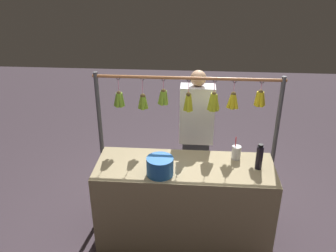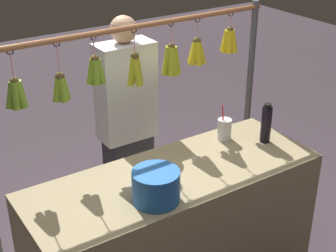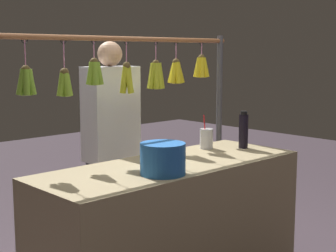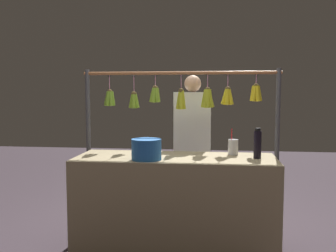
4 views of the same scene
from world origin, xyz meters
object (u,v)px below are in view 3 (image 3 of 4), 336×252
at_px(water_bottle, 243,131).
at_px(vendor_person, 112,156).
at_px(drink_cup, 206,139).
at_px(blue_bucket, 163,159).

distance_m(water_bottle, vendor_person, 0.95).
relative_size(drink_cup, vendor_person, 0.15).
bearing_deg(vendor_person, water_bottle, 129.23).
bearing_deg(vendor_person, blue_bucket, 69.83).
bearing_deg(blue_bucket, water_bottle, -169.24).
distance_m(blue_bucket, drink_cup, 0.80).
xyz_separation_m(water_bottle, blue_bucket, (0.92, 0.17, -0.04)).
bearing_deg(drink_cup, water_bottle, 139.44).
bearing_deg(blue_bucket, drink_cup, -154.79).
xyz_separation_m(water_bottle, vendor_person, (0.59, -0.72, -0.20)).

